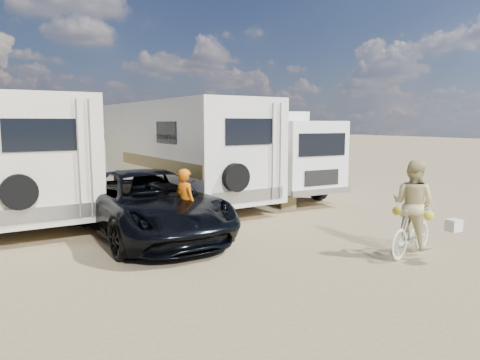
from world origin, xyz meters
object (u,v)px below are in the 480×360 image
rider_woman (412,212)px  bike_man (186,225)px  bike_woman (412,231)px  cooler (196,209)px  rv_left (22,158)px  rider_man (185,211)px  bike_parked (279,185)px  rv_main (177,151)px  dark_suv (148,203)px  crate (287,202)px  box_truck (260,153)px

rider_woman → bike_man: bearing=37.2°
bike_woman → cooler: bearing=7.1°
rv_left → bike_man: bearing=-64.6°
bike_man → cooler: bike_man is taller
bike_man → cooler: size_ratio=3.43×
bike_man → rider_man: 0.32m
bike_woman → bike_parked: bike_woman is taller
bike_parked → cooler: (-4.06, -1.52, -0.27)m
bike_woman → rider_man: rider_man is taller
rv_main → bike_man: 6.56m
dark_suv → bike_woman: size_ratio=3.37×
rv_left → bike_man: 6.61m
rv_main → bike_woman: (1.83, -9.10, -1.26)m
rider_woman → bike_parked: bearing=-27.5°
dark_suv → bike_woman: dark_suv is taller
dark_suv → crate: (5.14, 1.23, -0.62)m
bike_man → rider_man: (-0.00, 0.00, 0.32)m
rv_main → rider_man: 6.50m
rider_woman → crate: (0.72, 5.62, -0.74)m
cooler → box_truck: bearing=36.6°
rider_woman → rv_left: bearing=23.2°
box_truck → cooler: bearing=-144.3°
bike_parked → dark_suv: bearing=144.2°
box_truck → rider_man: box_truck is taller
rv_main → bike_man: bearing=-113.3°
rider_man → crate: (4.67, 2.59, -0.61)m
rider_man → cooler: (1.50, 2.91, -0.59)m
rv_main → box_truck: (3.38, -0.39, -0.16)m
rv_main → rider_man: bearing=-113.3°
rider_man → rv_main: bearing=-37.0°
bike_man → rv_main: bearing=-37.0°
rider_woman → crate: size_ratio=3.84×
rv_main → crate: 4.60m
bike_parked → cooler: 4.34m
rider_man → cooler: bearing=-45.1°
dark_suv → bike_man: 1.47m
rider_man → bike_parked: rider_man is taller
bike_woman → crate: 5.67m
bike_man → crate: (4.67, 2.59, -0.29)m
bike_parked → cooler: bike_parked is taller
rider_woman → cooler: (-2.45, 5.94, -0.72)m
bike_man → crate: bearing=-78.7°
rider_woman → rider_man: bearing=37.2°
bike_woman → bike_man: bearing=37.2°
bike_man → rider_man: bearing=72.3°
rv_left → box_truck: (8.55, -0.05, -0.15)m
rv_main → rider_man: rv_main is taller
bike_woman → crate: size_ratio=3.56×
rv_left → cooler: size_ratio=15.92×
dark_suv → bike_parked: size_ratio=3.17×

